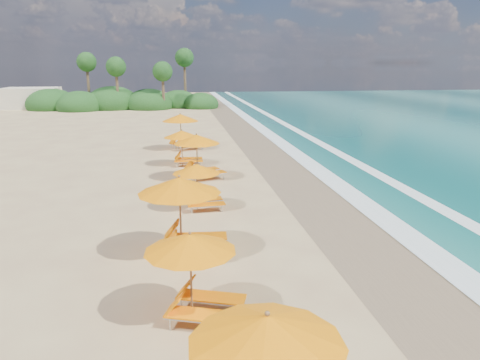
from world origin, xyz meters
The scene contains 11 objects.
ground centered at (0.00, 0.00, 0.00)m, with size 160.00×160.00×0.00m, color tan.
wet_sand centered at (4.00, 0.00, 0.01)m, with size 4.00×160.00×0.01m, color #846F4F.
surf_foam centered at (6.70, 0.00, 0.03)m, with size 4.00×160.00×0.01m.
station_1 centered at (-2.28, -8.67, 1.26)m, with size 2.87×2.81×2.24m.
station_2 centered at (-2.42, -4.80, 1.51)m, with size 3.04×2.84×2.69m.
station_3 centered at (-1.71, -0.09, 1.14)m, with size 2.28×2.13×2.03m.
station_4 centered at (-1.39, 5.16, 1.40)m, with size 3.18×3.11×2.50m.
station_5 centered at (-2.13, 8.69, 1.24)m, with size 2.41×2.24×2.20m.
station_6 centered at (-2.09, 14.00, 1.48)m, with size 3.46×3.44×2.64m.
treeline centered at (-9.94, 45.51, 1.00)m, with size 25.80×8.80×9.74m.
beach_building centered at (-22.00, 48.00, 1.40)m, with size 7.00×5.00×2.80m, color beige.
Camera 1 is at (-2.71, -18.67, 6.08)m, focal length 33.96 mm.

